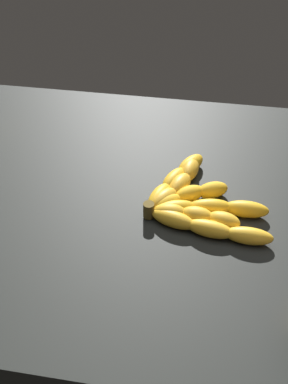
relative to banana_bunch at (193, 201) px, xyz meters
The scene contains 2 objects.
ground_plane 11.62cm from the banana_bunch, 169.35° to the left, with size 96.80×75.12×4.93cm, color black.
banana_bunch is the anchor object (origin of this frame).
Camera 1 is at (11.74, -63.13, 56.73)cm, focal length 41.76 mm.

